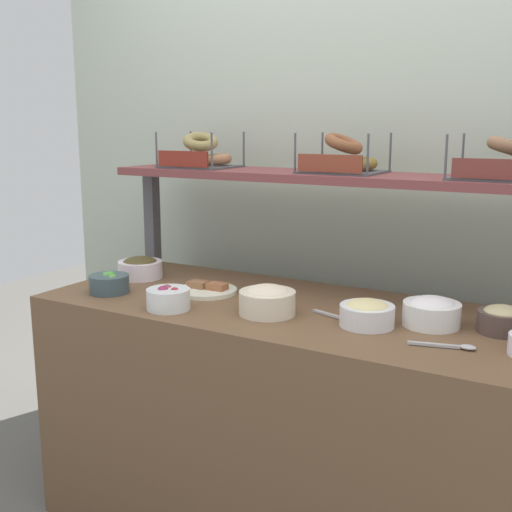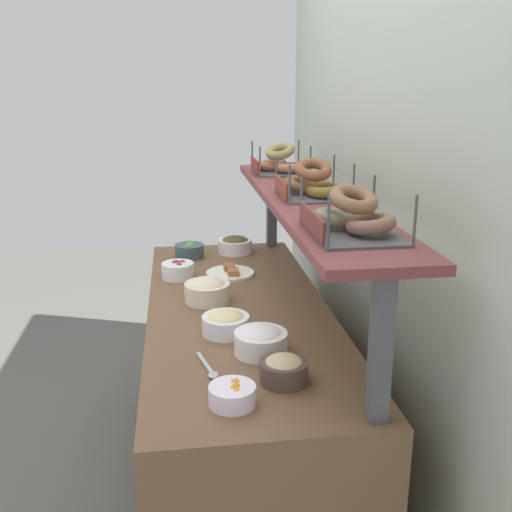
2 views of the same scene
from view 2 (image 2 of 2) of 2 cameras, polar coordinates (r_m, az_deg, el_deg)
ground_plane at (r=2.74m, az=-1.57°, el=-21.65°), size 8.00×8.00×0.00m
back_wall at (r=2.33m, az=11.80°, el=3.93°), size 3.02×0.06×2.40m
deli_counter at (r=2.50m, az=-1.64°, el=-13.99°), size 1.82×0.70×0.85m
shelf_riser_left at (r=3.10m, az=1.53°, el=4.56°), size 0.05×0.05×0.40m
shelf_riser_right at (r=1.53m, az=11.98°, el=-8.90°), size 0.05×0.05×0.40m
upper_shelf at (r=2.24m, az=5.09°, el=5.40°), size 1.78×0.32×0.03m
bowl_potato_salad at (r=2.35m, az=-4.74°, el=-3.31°), size 0.18×0.18×0.10m
bowl_egg_salad at (r=2.06m, az=-2.96°, el=-6.47°), size 0.17×0.17×0.08m
bowl_beet_salad at (r=2.65m, az=-7.58°, el=-1.34°), size 0.14×0.14×0.08m
bowl_hummus at (r=1.75m, az=2.71°, el=-10.89°), size 0.14×0.14×0.08m
bowl_fruit_salad at (r=1.64m, az=-2.29°, el=-13.29°), size 0.13×0.13×0.06m
bowl_veggie_mix at (r=2.95m, az=-6.46°, el=0.55°), size 0.14×0.14×0.08m
bowl_chocolate_spread at (r=3.01m, az=-2.04°, el=1.12°), size 0.17×0.17×0.09m
bowl_cream_cheese at (r=1.92m, az=0.46°, el=-8.16°), size 0.17×0.17×0.09m
serving_plate_white at (r=2.67m, az=-2.50°, el=-1.62°), size 0.22×0.22×0.04m
serving_spoon_near_plate at (r=1.82m, az=-4.55°, el=-10.90°), size 0.18×0.06×0.01m
serving_spoon_by_edge at (r=2.15m, az=-2.76°, el=-6.39°), size 0.18×0.07×0.01m
bagel_basket_everything at (r=2.80m, az=2.29°, el=9.00°), size 0.27×0.25×0.14m
bagel_basket_cinnamon_raisin at (r=2.22m, az=5.46°, el=6.95°), size 0.29×0.25×0.15m
bagel_basket_poppy at (r=1.69m, az=9.24°, el=3.68°), size 0.34×0.26×0.14m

